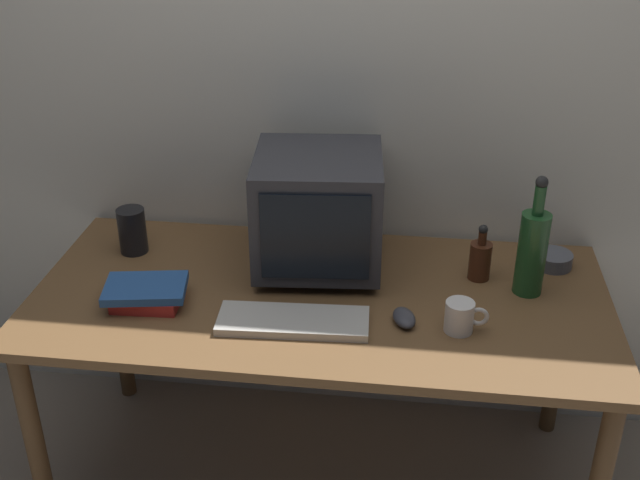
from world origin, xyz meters
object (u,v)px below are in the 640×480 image
(computer_mouse, at_px, (404,318))
(bottle_tall, at_px, (532,250))
(crt_monitor, at_px, (318,211))
(metal_canister, at_px, (132,231))
(keyboard, at_px, (293,321))
(cd_spindle, at_px, (553,260))
(book_stack, at_px, (147,293))
(mug, at_px, (460,317))
(bottle_short, at_px, (480,259))

(computer_mouse, bearing_deg, bottle_tall, 14.11)
(crt_monitor, relative_size, metal_canister, 2.78)
(crt_monitor, xyz_separation_m, keyboard, (-0.03, -0.34, -0.18))
(crt_monitor, bearing_deg, cd_spindle, 7.07)
(cd_spindle, bearing_deg, crt_monitor, -172.93)
(crt_monitor, relative_size, book_stack, 1.63)
(cd_spindle, bearing_deg, mug, -126.98)
(crt_monitor, bearing_deg, bottle_short, -1.48)
(crt_monitor, height_order, bottle_tall, bottle_tall)
(mug, bearing_deg, metal_canister, 162.55)
(bottle_tall, bearing_deg, bottle_short, 155.96)
(bottle_tall, height_order, book_stack, bottle_tall)
(mug, bearing_deg, bottle_tall, 48.72)
(bottle_tall, height_order, metal_canister, bottle_tall)
(computer_mouse, height_order, metal_canister, metal_canister)
(mug, bearing_deg, bottle_short, 77.41)
(bottle_tall, bearing_deg, crt_monitor, 173.30)
(crt_monitor, distance_m, metal_canister, 0.62)
(cd_spindle, height_order, metal_canister, metal_canister)
(book_stack, bearing_deg, crt_monitor, 31.33)
(bottle_tall, bearing_deg, computer_mouse, -148.69)
(book_stack, bearing_deg, cd_spindle, 17.32)
(bottle_short, distance_m, mug, 0.30)
(computer_mouse, distance_m, bottle_tall, 0.44)
(keyboard, bearing_deg, computer_mouse, 5.74)
(book_stack, bearing_deg, bottle_short, 15.65)
(cd_spindle, bearing_deg, book_stack, -162.68)
(bottle_tall, height_order, cd_spindle, bottle_tall)
(keyboard, relative_size, book_stack, 1.64)
(crt_monitor, distance_m, cd_spindle, 0.76)
(crt_monitor, relative_size, keyboard, 0.99)
(keyboard, xyz_separation_m, bottle_short, (0.52, 0.33, 0.05))
(bottle_short, bearing_deg, bottle_tall, -24.04)
(bottle_tall, bearing_deg, mug, -131.28)
(book_stack, bearing_deg, keyboard, -7.44)
(keyboard, height_order, computer_mouse, computer_mouse)
(crt_monitor, relative_size, cd_spindle, 3.47)
(mug, bearing_deg, crt_monitor, 144.47)
(bottle_tall, xyz_separation_m, bottle_short, (-0.14, 0.06, -0.07))
(keyboard, relative_size, bottle_short, 2.32)
(book_stack, xyz_separation_m, metal_canister, (-0.14, 0.30, 0.04))
(bottle_short, height_order, cd_spindle, bottle_short)
(computer_mouse, height_order, mug, mug)
(computer_mouse, xyz_separation_m, cd_spindle, (0.45, 0.38, 0.00))
(bottle_short, bearing_deg, metal_canister, 178.40)
(computer_mouse, xyz_separation_m, metal_canister, (-0.89, 0.31, 0.06))
(mug, distance_m, cd_spindle, 0.50)
(mug, bearing_deg, cd_spindle, 53.02)
(bottle_tall, bearing_deg, cd_spindle, 60.03)
(computer_mouse, distance_m, metal_canister, 0.94)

